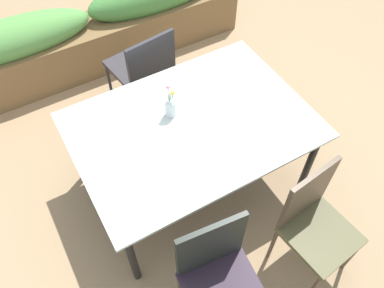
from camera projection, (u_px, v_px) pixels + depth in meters
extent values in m
plane|color=#9E7F5B|center=(185.00, 174.00, 3.36)|extent=(12.00, 12.00, 0.00)
cube|color=silver|center=(192.00, 125.00, 2.74)|extent=(1.66, 1.19, 0.02)
cube|color=black|center=(192.00, 127.00, 2.76)|extent=(1.63, 1.16, 0.02)
cylinder|color=black|center=(132.00, 257.00, 2.54)|extent=(0.05, 0.05, 0.72)
cylinder|color=black|center=(309.00, 163.00, 2.99)|extent=(0.05, 0.05, 0.72)
cylinder|color=black|center=(78.00, 149.00, 3.08)|extent=(0.05, 0.05, 0.72)
cylinder|color=black|center=(235.00, 83.00, 3.53)|extent=(0.05, 0.05, 0.72)
cube|color=#4D4A2D|center=(321.00, 235.00, 2.54)|extent=(0.47, 0.47, 0.04)
cube|color=#4C3D2D|center=(307.00, 194.00, 2.43)|extent=(0.40, 0.07, 0.48)
cylinder|color=#4C3D2D|center=(352.00, 255.00, 2.69)|extent=(0.03, 0.03, 0.44)
cylinder|color=#4C3D2D|center=(313.00, 288.00, 2.56)|extent=(0.03, 0.03, 0.44)
cylinder|color=#4C3D2D|center=(311.00, 214.00, 2.88)|extent=(0.03, 0.03, 0.44)
cylinder|color=#4C3D2D|center=(273.00, 244.00, 2.74)|extent=(0.03, 0.03, 0.44)
cube|color=black|center=(211.00, 245.00, 2.21)|extent=(0.42, 0.07, 0.48)
cylinder|color=black|center=(235.00, 263.00, 2.64)|extent=(0.03, 0.03, 0.47)
cylinder|color=black|center=(180.00, 288.00, 2.54)|extent=(0.03, 0.03, 0.47)
cube|color=#343034|center=(139.00, 66.00, 3.50)|extent=(0.55, 0.55, 0.04)
cube|color=#2D2D33|center=(152.00, 60.00, 3.22)|extent=(0.46, 0.10, 0.42)
cylinder|color=#2D2D33|center=(110.00, 83.00, 3.71)|extent=(0.03, 0.03, 0.46)
cylinder|color=#2D2D33|center=(148.00, 63.00, 3.88)|extent=(0.03, 0.03, 0.46)
cylinder|color=#2D2D33|center=(135.00, 110.00, 3.50)|extent=(0.03, 0.03, 0.46)
cylinder|color=#2D2D33|center=(175.00, 88.00, 3.67)|extent=(0.03, 0.03, 0.46)
cylinder|color=silver|center=(170.00, 108.00, 2.74)|extent=(0.08, 0.08, 0.13)
cylinder|color=#2D662D|center=(169.00, 95.00, 2.66)|extent=(0.01, 0.01, 0.16)
sphere|color=pink|center=(168.00, 87.00, 2.60)|extent=(0.03, 0.03, 0.03)
cylinder|color=#2D662D|center=(170.00, 98.00, 2.68)|extent=(0.01, 0.01, 0.11)
sphere|color=pink|center=(170.00, 92.00, 2.63)|extent=(0.03, 0.03, 0.03)
cylinder|color=#2D662D|center=(169.00, 99.00, 2.66)|extent=(0.01, 0.01, 0.13)
sphere|color=white|center=(169.00, 93.00, 2.61)|extent=(0.03, 0.03, 0.03)
cylinder|color=#2D662D|center=(173.00, 99.00, 2.67)|extent=(0.01, 0.01, 0.12)
sphere|color=#EFCC4C|center=(172.00, 93.00, 2.62)|extent=(0.04, 0.04, 0.04)
cube|color=brown|center=(95.00, 44.00, 4.05)|extent=(3.22, 0.48, 0.48)
ellipsoid|color=#569347|center=(13.00, 39.00, 3.56)|extent=(1.45, 0.43, 0.36)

